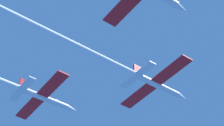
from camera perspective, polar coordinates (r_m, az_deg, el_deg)
jet_lead at (r=61.83m, az=0.32°, el=-0.14°), size 16.14×38.35×2.67m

